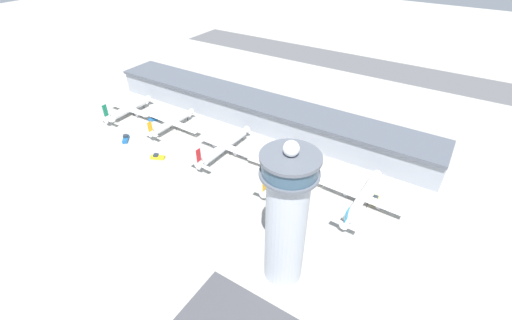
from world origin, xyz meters
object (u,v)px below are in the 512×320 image
Objects in this scene: airplane_gate_delta at (285,169)px; airplane_gate_echo at (362,197)px; control_tower at (286,217)px; airplane_gate_alpha at (129,109)px; service_truck_baggage at (157,157)px; airplane_gate_charlie at (225,146)px; service_truck_catering at (126,139)px; service_truck_water at (155,119)px; airplane_gate_bravo at (172,122)px; service_truck_fuel at (375,200)px.

airplane_gate_echo is at bearing -0.64° from airplane_gate_delta.
airplane_gate_alpha is at bearing 159.70° from control_tower.
airplane_gate_charlie is at bearing 40.23° from service_truck_baggage.
service_truck_catering is at bearing -44.99° from airplane_gate_alpha.
airplane_gate_charlie reaches higher than airplane_gate_delta.
service_truck_catering is at bearing -167.84° from airplane_gate_delta.
service_truck_catering is at bearing -81.36° from service_truck_water.
airplane_gate_alpha is 0.91× the size of airplane_gate_bravo.
service_truck_fuel is at bearing 1.12° from airplane_gate_alpha.
service_truck_catering is (-90.07, -19.41, -2.76)m from airplane_gate_delta.
airplane_gate_delta reaches higher than service_truck_baggage.
airplane_gate_echo is 5.58× the size of service_truck_catering.
airplane_gate_bravo is 4.99× the size of service_truck_baggage.
service_truck_water is at bearing 176.36° from airplane_gate_delta.
service_truck_catering reaches higher than service_truck_fuel.
control_tower is 62.11m from service_truck_fuel.
airplane_gate_alpha is at bearing -168.85° from service_truck_water.
control_tower is at bearing -24.47° from service_truck_water.
service_truck_water is at bearing 11.15° from airplane_gate_alpha.
airplane_gate_charlie reaches higher than service_truck_water.
airplane_gate_echo reaches higher than airplane_gate_bravo.
airplane_gate_alpha is 0.85× the size of airplane_gate_echo.
service_truck_water is (-131.84, 6.40, -3.52)m from airplane_gate_echo.
service_truck_water is at bearing 179.78° from service_truck_fuel.
airplane_gate_alpha is 5.59× the size of service_truck_fuel.
service_truck_catering is (-115.89, 29.11, -25.65)m from control_tower.
airplane_gate_bravo is 27.26m from service_truck_catering.
control_tower is 1.30× the size of airplane_gate_charlie.
service_truck_water is at bearing 173.58° from airplane_gate_bravo.
control_tower is 59.54m from airplane_gate_delta.
control_tower is 8.79× the size of service_truck_fuel.
control_tower reaches higher than service_truck_water.
airplane_gate_alpha is 0.80× the size of airplane_gate_delta.
service_truck_catering is (-54.59, -19.37, -3.43)m from airplane_gate_charlie.
service_truck_fuel is 0.80× the size of service_truck_water.
control_tower reaches higher than service_truck_baggage.
service_truck_fuel is (16.52, 53.98, -25.90)m from control_tower.
airplane_gate_delta is 1.06× the size of airplane_gate_echo.
airplane_gate_delta is at bearing -3.01° from airplane_gate_bravo.
airplane_gate_echo is at bearing 12.50° from service_truck_baggage.
airplane_gate_echo is at bearing -127.01° from service_truck_fuel.
airplane_gate_charlie is at bearing -5.65° from airplane_gate_bravo.
airplane_gate_bravo is 0.93× the size of airplane_gate_echo.
service_truck_fuel is (77.83, 5.50, -3.69)m from airplane_gate_charlie.
service_truck_baggage is at bearing -61.62° from airplane_gate_bravo.
airplane_gate_alpha reaches higher than service_truck_catering.
service_truck_water is at bearing 155.53° from control_tower.
control_tower reaches higher than airplane_gate_charlie.
airplane_gate_charlie reaches higher than airplane_gate_bravo.
airplane_gate_alpha reaches higher than airplane_gate_bravo.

